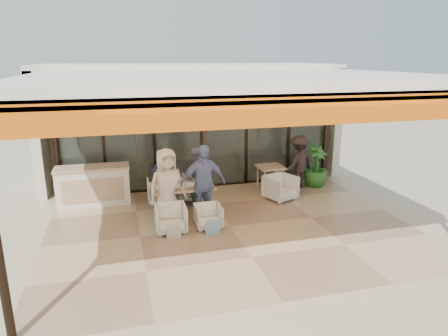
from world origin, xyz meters
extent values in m
plane|color=#C6B293|center=(0.00, 0.00, 0.00)|extent=(70.00, 70.00, 0.00)
cube|color=tan|center=(0.00, 0.00, 0.01)|extent=(8.00, 6.00, 0.01)
cube|color=silver|center=(0.00, 0.00, 3.30)|extent=(8.00, 6.00, 0.20)
cube|color=#E25D0B|center=(0.00, -2.94, 3.02)|extent=(8.00, 0.12, 0.45)
cube|color=orange|center=(0.00, -2.25, 3.14)|extent=(8.00, 1.50, 0.06)
cylinder|color=black|center=(-3.88, 2.88, 1.60)|extent=(0.12, 0.12, 3.20)
cylinder|color=black|center=(3.88, 2.88, 1.60)|extent=(0.12, 0.12, 3.20)
cube|color=#9EADA3|center=(0.00, 3.00, 1.60)|extent=(8.00, 0.03, 3.20)
cube|color=black|center=(0.00, 3.00, 0.04)|extent=(8.00, 0.10, 0.08)
cube|color=black|center=(0.00, 3.00, 3.16)|extent=(8.00, 0.10, 0.08)
cube|color=black|center=(-4.00, 3.00, 1.60)|extent=(0.08, 0.10, 3.20)
cube|color=black|center=(-2.70, 3.00, 1.60)|extent=(0.08, 0.10, 3.20)
cube|color=black|center=(-1.35, 3.00, 1.60)|extent=(0.08, 0.10, 3.20)
cube|color=black|center=(0.00, 3.00, 1.60)|extent=(0.08, 0.10, 3.20)
cube|color=black|center=(1.35, 3.00, 1.60)|extent=(0.08, 0.10, 3.20)
cube|color=black|center=(2.70, 3.00, 1.60)|extent=(0.08, 0.10, 3.20)
cube|color=black|center=(4.00, 3.00, 1.60)|extent=(0.08, 0.10, 3.20)
cube|color=silver|center=(0.00, 6.50, 1.70)|extent=(9.00, 0.25, 3.40)
cube|color=silver|center=(-4.40, 4.75, 1.70)|extent=(0.25, 3.50, 3.40)
cube|color=silver|center=(4.40, 4.75, 1.70)|extent=(0.25, 3.50, 3.40)
cube|color=silver|center=(0.00, 4.75, 3.40)|extent=(9.00, 3.50, 0.25)
cube|color=tan|center=(0.00, 4.75, 0.01)|extent=(8.00, 3.50, 0.02)
cylinder|color=silver|center=(-1.60, 4.60, 1.50)|extent=(0.40, 0.40, 3.00)
cylinder|color=silver|center=(1.80, 4.60, 1.50)|extent=(0.40, 0.40, 3.00)
cylinder|color=black|center=(-1.20, 4.20, 3.00)|extent=(0.03, 0.03, 0.70)
cube|color=black|center=(-1.20, 4.20, 2.55)|extent=(0.30, 0.30, 0.40)
sphere|color=#FFBF72|center=(-1.20, 4.20, 2.55)|extent=(0.18, 0.18, 0.18)
cylinder|color=black|center=(2.30, 4.20, 3.00)|extent=(0.03, 0.03, 0.70)
cube|color=black|center=(2.30, 4.20, 2.55)|extent=(0.30, 0.30, 0.40)
sphere|color=#FFBF72|center=(2.30, 4.20, 2.55)|extent=(0.18, 0.18, 0.18)
cylinder|color=black|center=(0.30, 4.00, 0.05)|extent=(0.40, 0.40, 0.05)
cylinder|color=black|center=(0.30, 4.00, 1.05)|extent=(0.04, 0.04, 2.10)
cone|color=orange|center=(0.30, 4.00, 1.70)|extent=(0.32, 0.32, 1.10)
cube|color=silver|center=(-3.01, 2.30, 0.50)|extent=(1.80, 0.60, 1.00)
cube|color=tan|center=(-3.01, 2.30, 1.01)|extent=(1.85, 0.65, 0.06)
cube|color=tan|center=(-3.01, 1.99, 0.50)|extent=(1.50, 0.02, 0.60)
cube|color=tan|center=(-0.90, 1.07, 0.72)|extent=(1.50, 0.90, 0.05)
cube|color=white|center=(-0.90, 1.07, 0.74)|extent=(1.30, 0.35, 0.01)
cylinder|color=tan|center=(-1.52, 0.75, 0.35)|extent=(0.06, 0.06, 0.70)
cylinder|color=tan|center=(-0.28, 0.75, 0.35)|extent=(0.06, 0.06, 0.70)
cylinder|color=tan|center=(-1.52, 1.39, 0.35)|extent=(0.06, 0.06, 0.70)
cylinder|color=tan|center=(-0.28, 1.39, 0.35)|extent=(0.06, 0.06, 0.70)
cylinder|color=white|center=(-1.35, 0.92, 0.81)|extent=(0.06, 0.06, 0.11)
cylinder|color=white|center=(-1.15, 1.27, 0.81)|extent=(0.06, 0.06, 0.11)
cylinder|color=white|center=(-0.85, 0.97, 0.81)|extent=(0.06, 0.06, 0.11)
cylinder|color=white|center=(-0.60, 1.25, 0.81)|extent=(0.06, 0.06, 0.11)
cylinder|color=white|center=(-0.40, 0.87, 0.81)|extent=(0.06, 0.06, 0.11)
cylinder|color=white|center=(-1.45, 1.12, 0.81)|extent=(0.06, 0.06, 0.11)
cylinder|color=#953E15|center=(-1.45, 1.22, 0.83)|extent=(0.07, 0.07, 0.16)
cylinder|color=black|center=(-1.00, 1.35, 0.83)|extent=(0.09, 0.09, 0.17)
cylinder|color=black|center=(-1.00, 1.35, 0.93)|extent=(0.10, 0.10, 0.01)
cylinder|color=white|center=(-1.35, 0.77, 0.76)|extent=(0.22, 0.22, 0.01)
cylinder|color=white|center=(-0.45, 0.77, 0.76)|extent=(0.22, 0.22, 0.01)
cylinder|color=white|center=(-1.35, 1.39, 0.76)|extent=(0.22, 0.22, 0.01)
cylinder|color=white|center=(-0.45, 1.39, 0.76)|extent=(0.22, 0.22, 0.01)
imported|color=white|center=(-1.32, 2.02, 0.36)|extent=(0.72, 0.67, 0.72)
imported|color=white|center=(-0.48, 2.02, 0.34)|extent=(0.83, 0.81, 0.67)
imported|color=white|center=(-1.32, 0.12, 0.34)|extent=(0.68, 0.64, 0.68)
imported|color=white|center=(-0.48, 0.12, 0.30)|extent=(0.58, 0.54, 0.59)
imported|color=#171933|center=(-1.32, 1.52, 0.75)|extent=(0.59, 0.43, 1.49)
imported|color=slate|center=(-0.48, 1.52, 0.78)|extent=(0.85, 0.71, 1.57)
imported|color=beige|center=(-1.32, 0.62, 0.89)|extent=(0.98, 0.76, 1.77)
imported|color=#7188BD|center=(-0.48, 0.62, 0.91)|extent=(1.08, 0.50, 1.81)
cube|color=silver|center=(-1.32, -0.28, 0.17)|extent=(0.30, 0.10, 0.34)
cube|color=#99BFD8|center=(-0.48, -0.28, 0.17)|extent=(0.30, 0.10, 0.34)
cube|color=tan|center=(1.82, 2.17, 0.72)|extent=(0.70, 0.70, 0.05)
cylinder|color=tan|center=(1.54, 1.89, 0.35)|extent=(0.05, 0.05, 0.70)
cylinder|color=tan|center=(2.10, 1.89, 0.35)|extent=(0.05, 0.05, 0.70)
cylinder|color=tan|center=(1.54, 2.45, 0.35)|extent=(0.05, 0.05, 0.70)
cylinder|color=tan|center=(2.10, 2.45, 0.35)|extent=(0.05, 0.05, 0.70)
imported|color=white|center=(1.82, 1.42, 0.37)|extent=(0.93, 0.90, 0.75)
imported|color=black|center=(2.69, 2.18, 0.79)|extent=(1.17, 0.95, 1.58)
imported|color=#1E5919|center=(3.24, 2.20, 0.64)|extent=(0.92, 0.92, 1.27)
camera|label=1|loc=(-2.31, -8.03, 3.72)|focal=32.00mm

